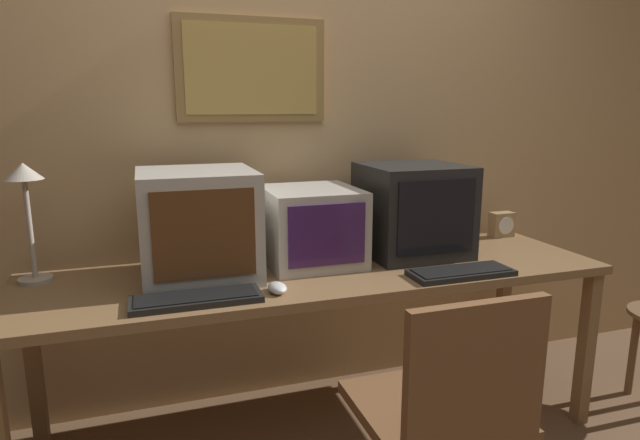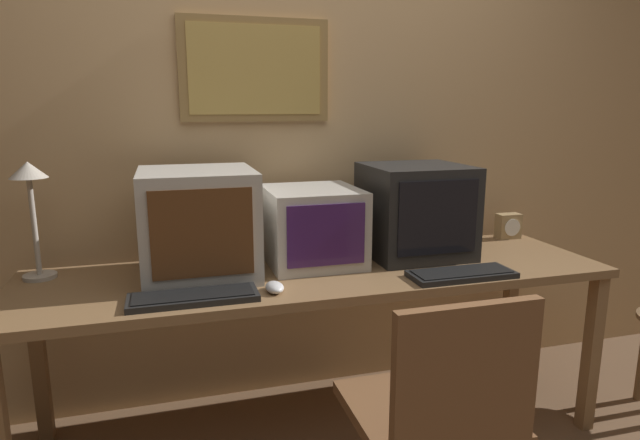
# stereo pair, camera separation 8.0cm
# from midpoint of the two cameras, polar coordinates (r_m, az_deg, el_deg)

# --- Properties ---
(wall_back) EXTENTS (8.00, 0.08, 2.60)m
(wall_back) POSITION_cam_midpoint_polar(r_m,az_deg,el_deg) (2.54, -4.27, 9.80)
(wall_back) COLOR tan
(wall_back) RESTS_ON ground_plane
(desk) EXTENTS (2.38, 0.67, 0.74)m
(desk) POSITION_cam_midpoint_polar(r_m,az_deg,el_deg) (2.22, -1.04, -7.02)
(desk) COLOR olive
(desk) RESTS_ON ground_plane
(monitor_left) EXTENTS (0.44, 0.45, 0.42)m
(monitor_left) POSITION_cam_midpoint_polar(r_m,az_deg,el_deg) (2.13, -13.92, -0.43)
(monitor_left) COLOR #B7B2A8
(monitor_left) RESTS_ON desk
(monitor_center) EXTENTS (0.38, 0.41, 0.32)m
(monitor_center) POSITION_cam_midpoint_polar(r_m,az_deg,el_deg) (2.26, -1.87, -0.63)
(monitor_center) COLOR #B7B2A8
(monitor_center) RESTS_ON desk
(monitor_right) EXTENTS (0.43, 0.42, 0.40)m
(monitor_right) POSITION_cam_midpoint_polar(r_m,az_deg,el_deg) (2.42, 8.91, 1.09)
(monitor_right) COLOR black
(monitor_right) RESTS_ON desk
(keyboard_main) EXTENTS (0.44, 0.16, 0.03)m
(keyboard_main) POSITION_cam_midpoint_polar(r_m,az_deg,el_deg) (1.90, -14.23, -8.15)
(keyboard_main) COLOR black
(keyboard_main) RESTS_ON desk
(keyboard_side) EXTENTS (0.42, 0.16, 0.03)m
(keyboard_side) POSITION_cam_midpoint_polar(r_m,az_deg,el_deg) (2.19, 13.80, -5.45)
(keyboard_side) COLOR black
(keyboard_side) RESTS_ON desk
(mouse_near_keyboard) EXTENTS (0.07, 0.10, 0.04)m
(mouse_near_keyboard) POSITION_cam_midpoint_polar(r_m,az_deg,el_deg) (1.94, -5.77, -7.21)
(mouse_near_keyboard) COLOR silver
(mouse_near_keyboard) RESTS_ON desk
(desk_clock) EXTENTS (0.12, 0.07, 0.13)m
(desk_clock) POSITION_cam_midpoint_polar(r_m,az_deg,el_deg) (2.88, 18.07, -0.47)
(desk_clock) COLOR #A38456
(desk_clock) RESTS_ON desk
(desk_lamp) EXTENTS (0.14, 0.14, 0.46)m
(desk_lamp) POSITION_cam_midpoint_polar(r_m,az_deg,el_deg) (2.27, -29.77, 2.39)
(desk_lamp) COLOR #B2A899
(desk_lamp) RESTS_ON desk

